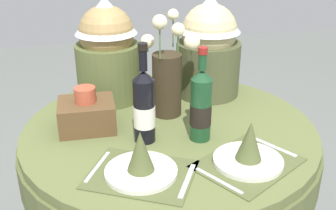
{
  "coord_description": "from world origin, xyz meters",
  "views": [
    {
      "loc": [
        -0.31,
        -1.47,
        1.56
      ],
      "look_at": [
        0.0,
        0.03,
        0.85
      ],
      "focal_mm": 44.61,
      "sensor_mm": 36.0,
      "label": 1
    }
  ],
  "objects_px": {
    "gift_tub_back_left": "(107,46)",
    "woven_basket_side_left": "(87,113)",
    "dining_table": "(169,154)",
    "gift_tub_back_right": "(209,43)",
    "place_setting_right": "(249,152)",
    "wine_bottle_centre": "(144,106)",
    "flower_vase": "(168,75)",
    "wine_bottle_left": "(201,105)",
    "place_setting_left": "(141,162)"
  },
  "relations": [
    {
      "from": "place_setting_left",
      "to": "wine_bottle_left",
      "type": "bearing_deg",
      "value": 37.84
    },
    {
      "from": "wine_bottle_left",
      "to": "gift_tub_back_right",
      "type": "bearing_deg",
      "value": 70.16
    },
    {
      "from": "wine_bottle_centre",
      "to": "place_setting_right",
      "type": "bearing_deg",
      "value": -36.05
    },
    {
      "from": "place_setting_left",
      "to": "gift_tub_back_left",
      "type": "bearing_deg",
      "value": 94.38
    },
    {
      "from": "place_setting_right",
      "to": "gift_tub_back_left",
      "type": "height_order",
      "value": "gift_tub_back_left"
    },
    {
      "from": "dining_table",
      "to": "gift_tub_back_right",
      "type": "xyz_separation_m",
      "value": [
        0.25,
        0.3,
        0.38
      ]
    },
    {
      "from": "wine_bottle_left",
      "to": "gift_tub_back_right",
      "type": "distance_m",
      "value": 0.46
    },
    {
      "from": "wine_bottle_centre",
      "to": "flower_vase",
      "type": "bearing_deg",
      "value": 57.99
    },
    {
      "from": "dining_table",
      "to": "place_setting_left",
      "type": "height_order",
      "value": "place_setting_left"
    },
    {
      "from": "place_setting_left",
      "to": "flower_vase",
      "type": "distance_m",
      "value": 0.49
    },
    {
      "from": "wine_bottle_centre",
      "to": "woven_basket_side_left",
      "type": "xyz_separation_m",
      "value": [
        -0.21,
        0.14,
        -0.08
      ]
    },
    {
      "from": "wine_bottle_left",
      "to": "woven_basket_side_left",
      "type": "distance_m",
      "value": 0.46
    },
    {
      "from": "flower_vase",
      "to": "gift_tub_back_right",
      "type": "relative_size",
      "value": 0.95
    },
    {
      "from": "place_setting_left",
      "to": "flower_vase",
      "type": "relative_size",
      "value": 0.96
    },
    {
      "from": "flower_vase",
      "to": "wine_bottle_left",
      "type": "bearing_deg",
      "value": -72.55
    },
    {
      "from": "dining_table",
      "to": "gift_tub_back_left",
      "type": "distance_m",
      "value": 0.55
    },
    {
      "from": "place_setting_left",
      "to": "wine_bottle_centre",
      "type": "distance_m",
      "value": 0.25
    },
    {
      "from": "place_setting_left",
      "to": "woven_basket_side_left",
      "type": "bearing_deg",
      "value": 113.59
    },
    {
      "from": "gift_tub_back_left",
      "to": "gift_tub_back_right",
      "type": "distance_m",
      "value": 0.46
    },
    {
      "from": "place_setting_right",
      "to": "woven_basket_side_left",
      "type": "distance_m",
      "value": 0.65
    },
    {
      "from": "gift_tub_back_right",
      "to": "place_setting_right",
      "type": "bearing_deg",
      "value": -93.6
    },
    {
      "from": "gift_tub_back_left",
      "to": "gift_tub_back_right",
      "type": "xyz_separation_m",
      "value": [
        0.46,
        -0.03,
        -0.0
      ]
    },
    {
      "from": "flower_vase",
      "to": "gift_tub_back_right",
      "type": "height_order",
      "value": "gift_tub_back_right"
    },
    {
      "from": "flower_vase",
      "to": "gift_tub_back_left",
      "type": "distance_m",
      "value": 0.33
    },
    {
      "from": "wine_bottle_left",
      "to": "dining_table",
      "type": "bearing_deg",
      "value": 127.07
    },
    {
      "from": "woven_basket_side_left",
      "to": "wine_bottle_left",
      "type": "bearing_deg",
      "value": -22.44
    },
    {
      "from": "place_setting_right",
      "to": "gift_tub_back_left",
      "type": "xyz_separation_m",
      "value": [
        -0.42,
        0.66,
        0.2
      ]
    },
    {
      "from": "gift_tub_back_left",
      "to": "woven_basket_side_left",
      "type": "xyz_separation_m",
      "value": [
        -0.11,
        -0.29,
        -0.18
      ]
    },
    {
      "from": "place_setting_right",
      "to": "dining_table",
      "type": "bearing_deg",
      "value": 122.14
    },
    {
      "from": "dining_table",
      "to": "place_setting_left",
      "type": "relative_size",
      "value": 2.85
    },
    {
      "from": "wine_bottle_centre",
      "to": "gift_tub_back_left",
      "type": "height_order",
      "value": "gift_tub_back_left"
    },
    {
      "from": "place_setting_left",
      "to": "dining_table",
      "type": "bearing_deg",
      "value": 63.19
    },
    {
      "from": "wine_bottle_left",
      "to": "wine_bottle_centre",
      "type": "xyz_separation_m",
      "value": [
        -0.21,
        0.03,
        0.0
      ]
    },
    {
      "from": "dining_table",
      "to": "flower_vase",
      "type": "xyz_separation_m",
      "value": [
        0.02,
        0.12,
        0.31
      ]
    },
    {
      "from": "wine_bottle_centre",
      "to": "woven_basket_side_left",
      "type": "height_order",
      "value": "wine_bottle_centre"
    },
    {
      "from": "place_setting_left",
      "to": "wine_bottle_left",
      "type": "height_order",
      "value": "wine_bottle_left"
    },
    {
      "from": "flower_vase",
      "to": "woven_basket_side_left",
      "type": "relative_size",
      "value": 2.02
    },
    {
      "from": "dining_table",
      "to": "gift_tub_back_left",
      "type": "relative_size",
      "value": 2.58
    },
    {
      "from": "wine_bottle_centre",
      "to": "gift_tub_back_left",
      "type": "distance_m",
      "value": 0.45
    },
    {
      "from": "place_setting_left",
      "to": "place_setting_right",
      "type": "distance_m",
      "value": 0.37
    },
    {
      "from": "wine_bottle_left",
      "to": "woven_basket_side_left",
      "type": "height_order",
      "value": "wine_bottle_left"
    },
    {
      "from": "dining_table",
      "to": "gift_tub_back_right",
      "type": "height_order",
      "value": "gift_tub_back_right"
    },
    {
      "from": "woven_basket_side_left",
      "to": "gift_tub_back_left",
      "type": "bearing_deg",
      "value": 68.78
    },
    {
      "from": "wine_bottle_left",
      "to": "gift_tub_back_left",
      "type": "relative_size",
      "value": 0.77
    },
    {
      "from": "woven_basket_side_left",
      "to": "gift_tub_back_right",
      "type": "bearing_deg",
      "value": 23.89
    },
    {
      "from": "place_setting_left",
      "to": "gift_tub_back_left",
      "type": "distance_m",
      "value": 0.69
    },
    {
      "from": "dining_table",
      "to": "wine_bottle_centre",
      "type": "bearing_deg",
      "value": -140.4
    },
    {
      "from": "dining_table",
      "to": "flower_vase",
      "type": "distance_m",
      "value": 0.33
    },
    {
      "from": "dining_table",
      "to": "place_setting_right",
      "type": "height_order",
      "value": "place_setting_right"
    },
    {
      "from": "place_setting_left",
      "to": "gift_tub_back_right",
      "type": "xyz_separation_m",
      "value": [
        0.41,
        0.62,
        0.2
      ]
    }
  ]
}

